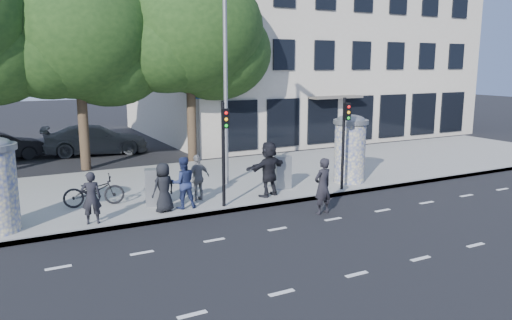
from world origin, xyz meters
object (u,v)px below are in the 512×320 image
man_road (323,186)px  cabinet_right (282,172)px  street_lamp (226,62)px  cabinet_left (154,187)px  car_right (96,140)px  traffic_pole_near (224,144)px  ped_a (164,187)px  traffic_pole_far (344,134)px  ped_c (183,183)px  ped_f (269,169)px  ad_column_right (350,147)px  ped_b (91,198)px  ped_e (198,178)px  bicycle (94,191)px

man_road → cabinet_right: size_ratio=1.48×
street_lamp → man_road: 6.13m
cabinet_left → car_right: 11.59m
traffic_pole_near → man_road: 3.43m
car_right → ped_a: bearing=-171.6°
traffic_pole_far → cabinet_left: bearing=169.8°
man_road → cabinet_left: (-4.62, 2.96, -0.15)m
street_lamp → ped_c: bearing=-138.1°
traffic_pole_far → street_lamp: size_ratio=0.42×
traffic_pole_near → cabinet_left: size_ratio=2.79×
ped_c → ped_f: bearing=-173.8°
ad_column_right → ped_f: (-3.87, -0.40, -0.41)m
ped_a → car_right: (0.20, 12.43, -0.16)m
ped_a → car_right: 12.43m
ped_b → ped_c: ped_c is taller
ad_column_right → ped_a: size_ratio=1.69×
car_right → traffic_pole_far: bearing=-143.7°
ad_column_right → cabinet_left: 7.82m
ped_f → man_road: 2.36m
traffic_pole_far → traffic_pole_near: bearing=180.0°
ped_e → car_right: ped_e is taller
street_lamp → ped_e: bearing=-137.4°
cabinet_left → cabinet_right: 4.89m
ped_f → man_road: ped_f is taller
cabinet_left → traffic_pole_far: bearing=3.8°
ad_column_right → ped_b: bearing=-175.9°
ped_f → car_right: size_ratio=0.37×
ad_column_right → cabinet_right: ad_column_right is taller
man_road → cabinet_right: bearing=-104.5°
traffic_pole_near → ped_e: size_ratio=2.14×
ped_c → cabinet_right: bearing=-164.3°
ped_a → ped_f: bearing=164.2°
ped_a → ped_c: (0.67, 0.08, 0.06)m
street_lamp → cabinet_right: size_ratio=6.48×
ped_e → man_road: man_road is taller
traffic_pole_far → man_road: traffic_pole_far is taller
ped_b → cabinet_left: ped_b is taller
traffic_pole_near → ped_b: bearing=177.4°
street_lamp → ped_f: (0.53, -2.34, -3.67)m
ad_column_right → cabinet_right: size_ratio=2.15×
man_road → cabinet_right: man_road is taller
ad_column_right → ped_e: (-6.29, 0.20, -0.59)m
ped_b → ped_e: size_ratio=0.98×
traffic_pole_far → ped_e: bearing=168.2°
street_lamp → ped_f: street_lamp is taller
ped_e → ped_f: bearing=150.7°
ad_column_right → bicycle: size_ratio=1.37×
cabinet_right → traffic_pole_near: bearing=-147.4°
bicycle → car_right: (2.03, 10.74, 0.11)m
ped_f → man_road: bearing=89.6°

